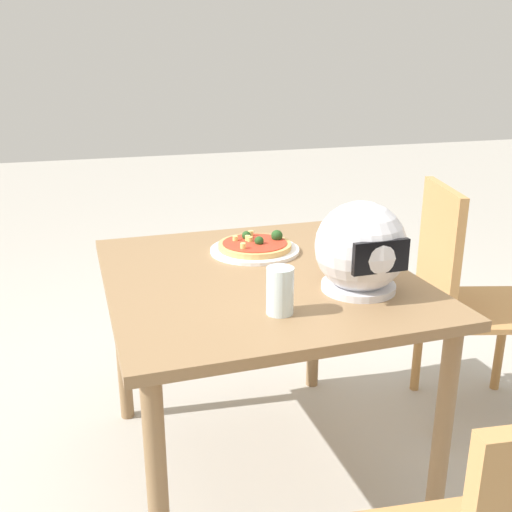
# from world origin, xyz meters

# --- Properties ---
(ground_plane) EXTENTS (14.00, 14.00, 0.00)m
(ground_plane) POSITION_xyz_m (0.00, 0.00, 0.00)
(ground_plane) COLOR #B2ADA3
(dining_table) EXTENTS (0.89, 1.00, 0.70)m
(dining_table) POSITION_xyz_m (0.00, 0.00, 0.62)
(dining_table) COLOR olive
(dining_table) RESTS_ON ground
(pizza_plate) EXTENTS (0.30, 0.30, 0.01)m
(pizza_plate) POSITION_xyz_m (-0.06, -0.20, 0.71)
(pizza_plate) COLOR white
(pizza_plate) RESTS_ON dining_table
(pizza) EXTENTS (0.25, 0.25, 0.05)m
(pizza) POSITION_xyz_m (-0.06, -0.20, 0.73)
(pizza) COLOR tan
(pizza) RESTS_ON pizza_plate
(motorcycle_helmet) EXTENTS (0.25, 0.25, 0.25)m
(motorcycle_helmet) POSITION_xyz_m (-0.23, 0.21, 0.82)
(motorcycle_helmet) COLOR silver
(motorcycle_helmet) RESTS_ON dining_table
(drinking_glass) EXTENTS (0.07, 0.07, 0.12)m
(drinking_glass) POSITION_xyz_m (0.04, 0.30, 0.76)
(drinking_glass) COLOR silver
(drinking_glass) RESTS_ON dining_table
(chair_side) EXTENTS (0.50, 0.50, 0.90)m
(chair_side) POSITION_xyz_m (-0.81, -0.09, 0.51)
(chair_side) COLOR #B7844C
(chair_side) RESTS_ON ground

